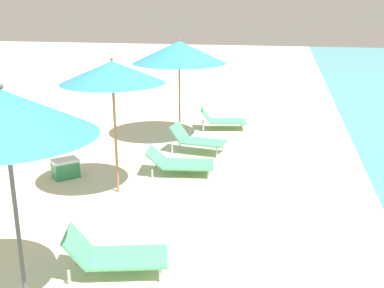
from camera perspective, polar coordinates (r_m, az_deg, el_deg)
name	(u,v)px	position (r m, az deg, el deg)	size (l,w,h in m)	color
umbrella_second	(4,114)	(5.19, -22.04, 3.47)	(1.94, 1.94, 2.68)	#4C4C51
lounger_second_shoreside	(113,254)	(6.40, -9.63, -13.16)	(1.44, 0.90, 0.62)	#4CA572
umbrella_third	(112,72)	(8.45, -9.74, 8.65)	(1.88, 1.88, 2.54)	olive
lounger_third_shoreside	(179,162)	(9.79, -1.60, -2.23)	(1.47, 0.86, 0.54)	#4CA572
umbrella_farthest	(179,52)	(11.98, -1.58, 11.17)	(2.41, 2.41, 2.61)	olive
lounger_farthest_shoreside	(222,120)	(13.26, 3.64, 3.01)	(1.39, 0.86, 0.61)	#4CA572
lounger_farthest_inland	(196,139)	(11.15, 0.51, 0.59)	(1.36, 0.78, 0.66)	#4CA572
cooler_box	(65,168)	(9.94, -15.24, -2.88)	(0.62, 0.62, 0.40)	#338C59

